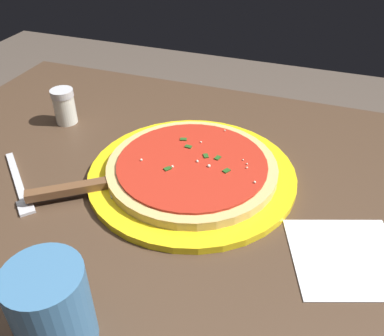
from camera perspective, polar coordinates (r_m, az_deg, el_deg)
The scene contains 8 objects.
restaurant_table at distance 0.80m, azimuth -0.99°, elevation -10.25°, with size 1.13×0.77×0.76m.
serving_plate at distance 0.72m, azimuth -0.00°, elevation -0.89°, with size 0.36×0.36×0.01m, color yellow.
pizza at distance 0.71m, azimuth 0.00°, elevation 0.14°, with size 0.29×0.29×0.02m.
pizza_server at distance 0.69m, azimuth -13.50°, elevation -2.46°, with size 0.20×0.16×0.01m.
cup_tall_drink at distance 0.49m, azimuth -18.79°, elevation -17.83°, with size 0.09×0.09×0.11m, color teal.
napkin_folded_right at distance 0.62m, azimuth 20.55°, elevation -11.43°, with size 0.15×0.15×0.00m, color white.
fork at distance 0.76m, azimuth -22.74°, elevation -2.22°, with size 0.15×0.14×0.00m.
parmesan_shaker at distance 0.90m, azimuth -17.19°, elevation 8.16°, with size 0.05×0.05×0.07m.
Camera 1 is at (0.20, -0.51, 1.20)m, focal length 38.69 mm.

